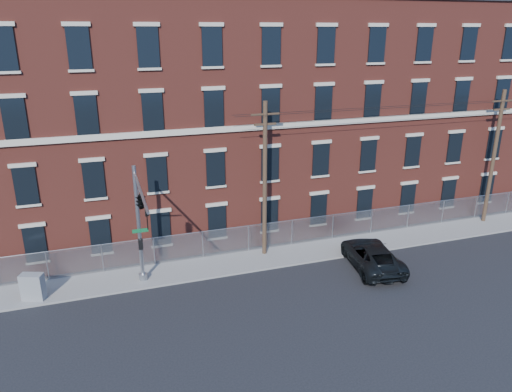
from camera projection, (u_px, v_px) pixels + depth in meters
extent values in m
plane|color=black|center=(264.00, 303.00, 26.42)|extent=(140.00, 140.00, 0.00)
cube|color=gray|center=(399.00, 238.00, 34.49)|extent=(65.00, 3.00, 0.12)
cube|color=maroon|center=(345.00, 108.00, 39.95)|extent=(55.00, 14.00, 16.00)
cube|color=black|center=(351.00, 2.00, 37.29)|extent=(55.30, 14.30, 0.30)
cube|color=#BDB39E|center=(394.00, 118.00, 33.51)|extent=(55.00, 0.18, 0.35)
cube|color=black|center=(35.00, 244.00, 28.36)|extent=(1.20, 0.10, 2.20)
cube|color=black|center=(26.00, 186.00, 27.18)|extent=(1.20, 0.10, 2.20)
cube|color=black|center=(15.00, 119.00, 25.94)|extent=(1.20, 0.10, 2.20)
cube|color=black|center=(3.00, 49.00, 24.76)|extent=(1.20, 0.10, 2.20)
cube|color=black|center=(100.00, 236.00, 29.46)|extent=(1.20, 0.10, 2.20)
cube|color=black|center=(94.00, 180.00, 28.29)|extent=(1.20, 0.10, 2.20)
cube|color=black|center=(86.00, 115.00, 27.04)|extent=(1.20, 0.10, 2.20)
cube|color=black|center=(79.00, 48.00, 25.87)|extent=(1.20, 0.10, 2.20)
cube|color=black|center=(161.00, 229.00, 30.56)|extent=(1.20, 0.10, 2.20)
cube|color=black|center=(157.00, 174.00, 29.39)|extent=(1.20, 0.10, 2.20)
cube|color=black|center=(153.00, 112.00, 28.15)|extent=(1.20, 0.10, 2.20)
cube|color=black|center=(148.00, 47.00, 26.97)|extent=(1.20, 0.10, 2.20)
cube|color=black|center=(217.00, 222.00, 31.67)|extent=(1.20, 0.10, 2.20)
cube|color=black|center=(216.00, 169.00, 30.49)|extent=(1.20, 0.10, 2.20)
cube|color=black|center=(214.00, 109.00, 29.25)|extent=(1.20, 0.10, 2.20)
cube|color=black|center=(212.00, 47.00, 28.07)|extent=(1.20, 0.10, 2.20)
cube|color=black|center=(270.00, 215.00, 32.77)|extent=(1.20, 0.10, 2.20)
cube|color=black|center=(270.00, 164.00, 31.59)|extent=(1.20, 0.10, 2.20)
cube|color=black|center=(271.00, 106.00, 30.35)|extent=(1.20, 0.10, 2.20)
cube|color=black|center=(271.00, 46.00, 29.17)|extent=(1.20, 0.10, 2.20)
cube|color=black|center=(319.00, 209.00, 33.87)|extent=(1.20, 0.10, 2.20)
cube|color=black|center=(321.00, 160.00, 32.69)|extent=(1.20, 0.10, 2.20)
cube|color=black|center=(323.00, 103.00, 31.45)|extent=(1.20, 0.10, 2.20)
cube|color=black|center=(326.00, 45.00, 30.27)|extent=(1.20, 0.10, 2.20)
cube|color=black|center=(365.00, 204.00, 34.97)|extent=(1.20, 0.10, 2.20)
cube|color=black|center=(368.00, 155.00, 33.80)|extent=(1.20, 0.10, 2.20)
cube|color=black|center=(373.00, 101.00, 32.55)|extent=(1.20, 0.10, 2.20)
cube|color=black|center=(377.00, 45.00, 31.38)|extent=(1.20, 0.10, 2.20)
cube|color=black|center=(408.00, 198.00, 36.07)|extent=(1.20, 0.10, 2.20)
cube|color=black|center=(413.00, 151.00, 34.90)|extent=(1.20, 0.10, 2.20)
cube|color=black|center=(419.00, 98.00, 33.66)|extent=(1.20, 0.10, 2.20)
cube|color=black|center=(424.00, 44.00, 32.48)|extent=(1.20, 0.10, 2.20)
cube|color=black|center=(448.00, 193.00, 37.18)|extent=(1.20, 0.10, 2.20)
cube|color=black|center=(455.00, 148.00, 36.00)|extent=(1.20, 0.10, 2.20)
cube|color=black|center=(462.00, 96.00, 34.76)|extent=(1.20, 0.10, 2.20)
cube|color=black|center=(469.00, 44.00, 33.58)|extent=(1.20, 0.10, 2.20)
cube|color=black|center=(487.00, 189.00, 38.28)|extent=(1.20, 0.10, 2.20)
cube|color=black|center=(494.00, 144.00, 37.10)|extent=(1.20, 0.10, 2.20)
cube|color=black|center=(502.00, 94.00, 35.86)|extent=(1.20, 0.10, 2.20)
cube|color=black|center=(510.00, 43.00, 34.68)|extent=(1.20, 0.10, 2.20)
cube|color=#A5A8AD|center=(390.00, 219.00, 35.34)|extent=(59.00, 0.02, 1.80)
cylinder|color=#9EA0A5|center=(391.00, 207.00, 35.04)|extent=(59.00, 0.04, 0.04)
cylinder|color=#9EA0A5|center=(47.00, 266.00, 28.34)|extent=(0.06, 0.06, 1.85)
cylinder|color=#9EA0A5|center=(102.00, 258.00, 29.27)|extent=(0.06, 0.06, 1.85)
cylinder|color=#9EA0A5|center=(154.00, 251.00, 30.20)|extent=(0.06, 0.06, 1.85)
cylinder|color=#9EA0A5|center=(203.00, 244.00, 31.14)|extent=(0.06, 0.06, 1.85)
cylinder|color=#9EA0A5|center=(249.00, 238.00, 32.07)|extent=(0.06, 0.06, 1.85)
cylinder|color=#9EA0A5|center=(292.00, 232.00, 33.00)|extent=(0.06, 0.06, 1.85)
cylinder|color=#9EA0A5|center=(333.00, 227.00, 33.94)|extent=(0.06, 0.06, 1.85)
cylinder|color=#9EA0A5|center=(371.00, 221.00, 34.87)|extent=(0.06, 0.06, 1.85)
cylinder|color=#9EA0A5|center=(408.00, 216.00, 35.80)|extent=(0.06, 0.06, 1.85)
cylinder|color=#9EA0A5|center=(443.00, 212.00, 36.74)|extent=(0.06, 0.06, 1.85)
cylinder|color=#9EA0A5|center=(476.00, 207.00, 37.67)|extent=(0.06, 0.06, 1.85)
cylinder|color=#9EA0A5|center=(507.00, 203.00, 38.60)|extent=(0.06, 0.06, 1.85)
cylinder|color=#9EA0A5|center=(139.00, 225.00, 27.46)|extent=(0.22, 0.22, 7.00)
cylinder|color=#9EA0A5|center=(143.00, 277.00, 28.54)|extent=(0.50, 0.50, 0.40)
cylinder|color=#9EA0A5|center=(140.00, 190.00, 23.54)|extent=(0.14, 6.50, 0.14)
cylinder|color=#9EA0A5|center=(138.00, 197.00, 25.70)|extent=(0.08, 2.18, 1.56)
cube|color=#0C592D|center=(140.00, 231.00, 27.44)|extent=(0.90, 0.03, 0.22)
cube|color=black|center=(141.00, 244.00, 27.60)|extent=(0.25, 0.25, 0.60)
imported|color=black|center=(147.00, 219.00, 21.43)|extent=(0.16, 0.20, 1.00)
imported|color=black|center=(141.00, 199.00, 23.94)|extent=(0.53, 2.48, 1.00)
cylinder|color=#453322|center=(265.00, 181.00, 30.36)|extent=(0.28, 0.28, 10.00)
cube|color=#453322|center=(265.00, 114.00, 28.99)|extent=(1.80, 0.12, 0.12)
cube|color=#453322|center=(265.00, 124.00, 29.19)|extent=(1.40, 0.12, 0.12)
cylinder|color=#453322|center=(494.00, 158.00, 35.77)|extent=(0.28, 0.28, 10.00)
cube|color=#453322|center=(503.00, 101.00, 34.40)|extent=(1.80, 0.12, 0.12)
cube|color=#453322|center=(502.00, 109.00, 34.60)|extent=(1.40, 0.12, 0.12)
cylinder|color=black|center=(506.00, 101.00, 34.13)|extent=(40.00, 0.02, 0.02)
cylinder|color=black|center=(500.00, 100.00, 34.67)|extent=(40.00, 0.02, 0.02)
cylinder|color=black|center=(502.00, 109.00, 34.60)|extent=(40.00, 0.02, 0.02)
imported|color=black|center=(372.00, 255.00, 30.14)|extent=(3.49, 6.04, 1.58)
cube|color=gray|center=(33.00, 287.00, 26.32)|extent=(1.33, 0.99, 1.50)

